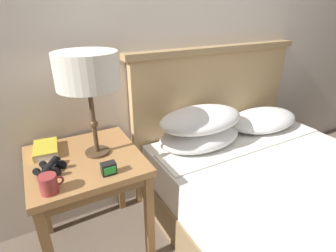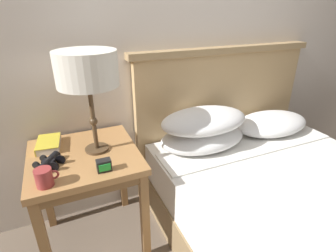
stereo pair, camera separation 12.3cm
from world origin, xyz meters
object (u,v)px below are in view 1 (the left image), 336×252
Objects in this scene: bed at (293,205)px; binoculars_pair at (50,168)px; book_on_nightstand at (45,149)px; table_lamp at (87,72)px; nightstand at (86,171)px; alarm_clock at (109,168)px; coffee_mug at (49,184)px.

bed reaches higher than binoculars_pair.
table_lamp is at bearing -29.48° from book_on_nightstand.
alarm_clock reaches higher than nightstand.
alarm_clock is at bearing -70.30° from nightstand.
book_on_nightstand is at bearing 137.99° from nightstand.
table_lamp is 0.54m from coffee_mug.
book_on_nightstand reaches higher than nightstand.
table_lamp reaches higher than bed.
coffee_mug is at bearing -92.77° from book_on_nightstand.
bed is at bearing -29.66° from table_lamp.
alarm_clock is at bearing -90.53° from table_lamp.
binoculars_pair is (-1.24, 0.49, 0.37)m from bed.
bed is 1.36m from coffee_mug.
binoculars_pair is (-0.25, -0.07, -0.42)m from table_lamp.
table_lamp is at bearing 41.24° from coffee_mug.
book_on_nightstand is at bearing 150.38° from bed.
coffee_mug is (-0.02, -0.37, 0.02)m from book_on_nightstand.
nightstand is at bearing -42.01° from book_on_nightstand.
table_lamp is at bearing 89.47° from alarm_clock.
nightstand is 1.18× the size of table_lamp.
table_lamp is 0.51m from book_on_nightstand.
table_lamp reaches higher than nightstand.
bed is at bearing -14.72° from coffee_mug.
bed is 9.11× the size of book_on_nightstand.
nightstand is 0.26m from book_on_nightstand.
book_on_nightstand is at bearing 89.92° from binoculars_pair.
nightstand is 9.22× the size of alarm_clock.
bed is at bearing -19.01° from alarm_clock.
bed is at bearing -29.62° from book_on_nightstand.
coffee_mug is at bearing -177.48° from alarm_clock.
coffee_mug is at bearing 165.28° from bed.
binoculars_pair is (-0.17, -0.06, 0.11)m from nightstand.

